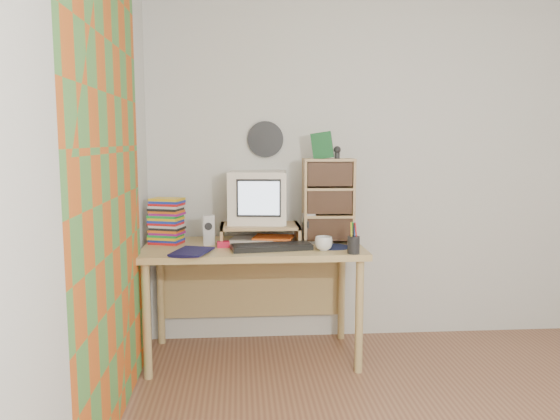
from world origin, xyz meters
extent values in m
plane|color=silver|center=(0.00, 1.75, 1.25)|extent=(3.50, 0.00, 3.50)
plane|color=silver|center=(-1.75, 0.00, 1.25)|extent=(0.00, 3.50, 3.50)
plane|color=#BF551B|center=(-1.71, 0.48, 1.15)|extent=(0.00, 2.20, 2.20)
cylinder|color=black|center=(-0.93, 1.73, 1.43)|extent=(0.25, 0.02, 0.25)
cube|color=tan|center=(-1.03, 1.38, 0.73)|extent=(1.40, 0.70, 0.04)
cube|color=tan|center=(-1.03, 1.71, 0.38)|extent=(1.33, 0.02, 0.41)
cylinder|color=tan|center=(-1.67, 1.09, 0.35)|extent=(0.05, 0.05, 0.71)
cylinder|color=tan|center=(-0.39, 1.09, 0.35)|extent=(0.05, 0.05, 0.71)
cylinder|color=tan|center=(-1.67, 1.67, 0.35)|extent=(0.05, 0.05, 0.71)
cylinder|color=tan|center=(-0.39, 1.67, 0.35)|extent=(0.05, 0.05, 0.71)
cube|color=tan|center=(-1.23, 1.48, 0.81)|extent=(0.02, 0.30, 0.12)
cube|color=tan|center=(-0.73, 1.48, 0.81)|extent=(0.02, 0.30, 0.12)
cube|color=tan|center=(-0.98, 1.48, 0.86)|extent=(0.52, 0.30, 0.02)
cube|color=white|center=(-0.99, 1.53, 1.04)|extent=(0.41, 0.41, 0.35)
cube|color=#B3B4B8|center=(-1.31, 1.43, 0.85)|extent=(0.08, 0.08, 0.19)
cube|color=#B3B4B8|center=(-0.66, 1.42, 0.85)|extent=(0.08, 0.08, 0.20)
cube|color=black|center=(-0.92, 1.23, 0.77)|extent=(0.51, 0.23, 0.03)
cube|color=tan|center=(-0.53, 1.45, 1.03)|extent=(0.34, 0.19, 0.55)
imported|color=silver|center=(-0.60, 1.18, 0.79)|extent=(0.13, 0.13, 0.09)
imported|color=#11103C|center=(-1.49, 1.17, 0.77)|extent=(0.28, 0.24, 0.05)
cylinder|color=black|center=(-0.52, 1.28, 0.75)|extent=(0.25, 0.25, 0.00)
cube|color=red|center=(-1.22, 1.33, 0.77)|extent=(0.08, 0.06, 0.04)
cube|color=#19592C|center=(-0.58, 1.43, 1.39)|extent=(0.13, 0.07, 0.17)
camera|label=1|loc=(-1.11, -2.09, 1.43)|focal=35.00mm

